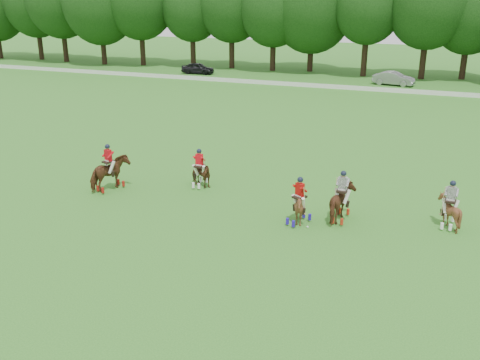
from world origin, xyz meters
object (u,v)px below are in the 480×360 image
(polo_red_b, at_px, (200,174))
(polo_stripe_a, at_px, (341,203))
(car_mid, at_px, (394,79))
(polo_ball, at_px, (308,227))
(polo_stripe_b, at_px, (449,211))
(car_left, at_px, (198,68))
(polo_red_a, at_px, (110,173))
(polo_red_c, at_px, (299,207))

(polo_red_b, distance_m, polo_stripe_a, 8.00)
(car_mid, xyz_separation_m, polo_ball, (0.26, -39.42, -0.68))
(car_mid, relative_size, polo_stripe_b, 2.04)
(polo_stripe_a, bearing_deg, polo_stripe_b, 12.15)
(polo_stripe_b, bearing_deg, polo_stripe_a, -167.85)
(car_left, distance_m, polo_red_a, 40.59)
(polo_stripe_a, bearing_deg, polo_ball, -132.40)
(car_left, bearing_deg, polo_red_a, -163.05)
(polo_red_c, relative_size, polo_stripe_a, 0.93)
(polo_red_b, distance_m, polo_ball, 7.31)
(polo_stripe_a, xyz_separation_m, polo_stripe_b, (4.53, 0.98, -0.10))
(car_left, height_order, polo_red_c, polo_red_c)
(car_mid, distance_m, polo_stripe_b, 37.61)
(car_mid, xyz_separation_m, polo_stripe_a, (1.45, -38.11, 0.14))
(polo_red_b, relative_size, polo_stripe_b, 0.96)
(car_mid, bearing_deg, polo_stripe_a, -168.31)
(car_left, height_order, polo_red_b, polo_red_b)
(polo_red_b, bearing_deg, polo_stripe_b, -3.56)
(polo_red_a, relative_size, polo_red_b, 1.19)
(car_left, xyz_separation_m, polo_red_a, (12.94, -38.47, 0.23))
(polo_red_b, bearing_deg, car_mid, 80.09)
(polo_stripe_a, relative_size, polo_ball, 26.29)
(car_mid, bearing_deg, polo_red_a, 174.25)
(car_mid, relative_size, polo_ball, 48.97)
(polo_red_b, distance_m, polo_red_c, 6.72)
(car_mid, xyz_separation_m, polo_stripe_b, (5.99, -37.13, 0.03))
(car_left, distance_m, polo_red_b, 40.17)
(car_left, relative_size, polo_ball, 44.81)
(car_mid, distance_m, polo_red_c, 39.13)
(polo_red_c, bearing_deg, polo_red_a, 176.33)
(polo_ball, bearing_deg, car_mid, 90.37)
(polo_red_b, xyz_separation_m, polo_ball, (6.61, -3.05, -0.68))
(polo_stripe_a, height_order, polo_ball, polo_stripe_a)
(polo_red_a, xyz_separation_m, polo_red_c, (10.26, -0.66, -0.13))
(polo_red_b, height_order, polo_red_c, polo_red_c)
(car_mid, relative_size, polo_stripe_a, 1.86)
(polo_red_a, bearing_deg, polo_red_b, 26.98)
(car_left, distance_m, polo_ball, 45.99)
(polo_stripe_b, xyz_separation_m, polo_ball, (-5.73, -2.29, -0.72))
(car_mid, relative_size, polo_red_a, 1.78)
(polo_red_b, bearing_deg, polo_stripe_a, -12.58)
(polo_red_a, relative_size, polo_ball, 27.46)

